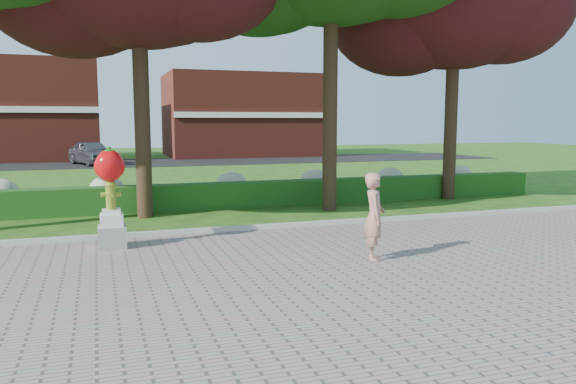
{
  "coord_description": "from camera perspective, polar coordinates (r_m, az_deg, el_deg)",
  "views": [
    {
      "loc": [
        -3.24,
        -10.33,
        2.72
      ],
      "look_at": [
        0.62,
        1.0,
        1.22
      ],
      "focal_mm": 35.0,
      "sensor_mm": 36.0,
      "label": 1
    }
  ],
  "objects": [
    {
      "name": "ground",
      "position": [
        11.16,
        -1.38,
        -6.95
      ],
      "size": [
        100.0,
        100.0,
        0.0
      ],
      "primitive_type": "plane",
      "color": "#1E4C13",
      "rests_on": "ground"
    },
    {
      "name": "walkway",
      "position": [
        7.61,
        7.96,
        -13.72
      ],
      "size": [
        40.0,
        14.0,
        0.04
      ],
      "primitive_type": "cube",
      "color": "gray",
      "rests_on": "ground"
    },
    {
      "name": "curb",
      "position": [
        13.97,
        -5.08,
        -3.78
      ],
      "size": [
        40.0,
        0.18,
        0.15
      ],
      "primitive_type": "cube",
      "color": "#ADADA5",
      "rests_on": "ground"
    },
    {
      "name": "lawn_hedge",
      "position": [
        17.78,
        -8.16,
        -0.4
      ],
      "size": [
        24.0,
        0.7,
        0.8
      ],
      "primitive_type": "cube",
      "color": "#1D4012",
      "rests_on": "ground"
    },
    {
      "name": "hydrangea_row",
      "position": [
        18.85,
        -7.02,
        0.5
      ],
      "size": [
        20.1,
        1.1,
        0.99
      ],
      "color": "#9FAA82",
      "rests_on": "ground"
    },
    {
      "name": "street",
      "position": [
        38.56,
        -13.96,
        2.93
      ],
      "size": [
        50.0,
        8.0,
        0.02
      ],
      "primitive_type": "cube",
      "color": "black",
      "rests_on": "ground"
    },
    {
      "name": "building_right",
      "position": [
        45.73,
        -4.63,
        7.75
      ],
      "size": [
        12.0,
        8.0,
        6.4
      ],
      "primitive_type": "cube",
      "color": "maroon",
      "rests_on": "ground"
    },
    {
      "name": "hydrant_sculpture",
      "position": [
        12.45,
        -17.57,
        -0.28
      ],
      "size": [
        0.63,
        0.6,
        2.15
      ],
      "rotation": [
        0.0,
        0.0,
        -0.02
      ],
      "color": "gray",
      "rests_on": "walkway"
    },
    {
      "name": "woman",
      "position": [
        11.0,
        8.75,
        -2.47
      ],
      "size": [
        0.61,
        0.73,
        1.71
      ],
      "primitive_type": "imported",
      "rotation": [
        0.0,
        0.0,
        1.19
      ],
      "color": "tan",
      "rests_on": "walkway"
    },
    {
      "name": "parked_car",
      "position": [
        37.63,
        -19.29,
        3.82
      ],
      "size": [
        3.31,
        4.82,
        1.52
      ],
      "primitive_type": "imported",
      "rotation": [
        0.0,
        0.0,
        0.37
      ],
      "color": "#46474E",
      "rests_on": "street"
    }
  ]
}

